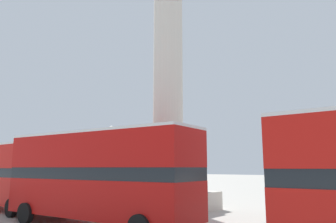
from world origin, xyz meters
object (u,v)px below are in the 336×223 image
object	(u,v)px
bus_b	(6,173)
bus_c	(98,174)
monument_column	(168,71)
street_lamp	(111,157)

from	to	relation	value
bus_b	bus_c	bearing A→B (deg)	-0.38
monument_column	street_lamp	world-z (taller)	monument_column
monument_column	street_lamp	bearing A→B (deg)	-147.45
street_lamp	bus_c	bearing A→B (deg)	-46.48
monument_column	bus_b	distance (m)	12.76
monument_column	street_lamp	size ratio (longest dim) A/B	4.48
bus_b	street_lamp	distance (m)	6.95
bus_c	street_lamp	bearing A→B (deg)	128.37
monument_column	bus_b	xyz separation A→B (m)	(-8.52, -6.48, -6.94)
bus_b	street_lamp	xyz separation A→B (m)	(5.27, 4.40, 1.08)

